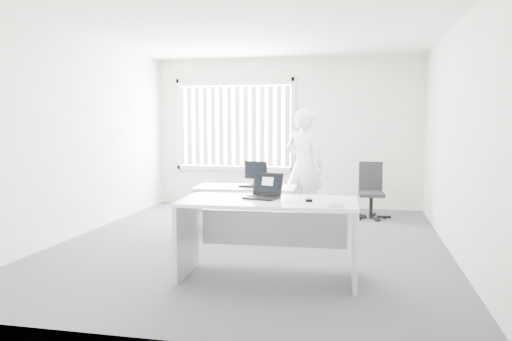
% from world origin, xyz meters
% --- Properties ---
extents(ground, '(6.00, 6.00, 0.00)m').
position_xyz_m(ground, '(0.00, 0.00, 0.00)').
color(ground, '#505158').
rests_on(ground, ground).
extents(wall_back, '(5.00, 0.02, 2.80)m').
position_xyz_m(wall_back, '(0.00, 3.00, 1.40)').
color(wall_back, white).
rests_on(wall_back, ground).
extents(wall_front, '(5.00, 0.02, 2.80)m').
position_xyz_m(wall_front, '(0.00, -3.00, 1.40)').
color(wall_front, white).
rests_on(wall_front, ground).
extents(wall_left, '(0.02, 6.00, 2.80)m').
position_xyz_m(wall_left, '(-2.50, 0.00, 1.40)').
color(wall_left, white).
rests_on(wall_left, ground).
extents(wall_right, '(0.02, 6.00, 2.80)m').
position_xyz_m(wall_right, '(2.50, 0.00, 1.40)').
color(wall_right, white).
rests_on(wall_right, ground).
extents(ceiling, '(5.00, 6.00, 0.02)m').
position_xyz_m(ceiling, '(0.00, 0.00, 2.80)').
color(ceiling, white).
rests_on(ceiling, wall_back).
extents(window, '(2.32, 0.06, 1.76)m').
position_xyz_m(window, '(-1.00, 2.96, 1.55)').
color(window, beige).
rests_on(window, wall_back).
extents(blinds, '(2.20, 0.10, 1.50)m').
position_xyz_m(blinds, '(-1.00, 2.90, 1.52)').
color(blinds, silver).
rests_on(blinds, wall_back).
extents(desk_near, '(1.82, 0.91, 0.82)m').
position_xyz_m(desk_near, '(0.49, -1.39, 0.59)').
color(desk_near, white).
rests_on(desk_near, ground).
extents(desk_far, '(1.50, 0.78, 0.66)m').
position_xyz_m(desk_far, '(-0.25, 0.72, 0.48)').
color(desk_far, white).
rests_on(desk_far, ground).
extents(office_chair, '(0.57, 0.57, 0.94)m').
position_xyz_m(office_chair, '(1.57, 2.12, 0.29)').
color(office_chair, black).
rests_on(office_chair, ground).
extents(person, '(0.78, 0.65, 1.81)m').
position_xyz_m(person, '(0.50, 1.68, 0.91)').
color(person, white).
rests_on(person, ground).
extents(laptop, '(0.40, 0.38, 0.26)m').
position_xyz_m(laptop, '(0.41, -1.33, 0.95)').
color(laptop, black).
rests_on(laptop, desk_near).
extents(paper_sheet, '(0.33, 0.26, 0.00)m').
position_xyz_m(paper_sheet, '(0.81, -1.51, 0.82)').
color(paper_sheet, white).
rests_on(paper_sheet, desk_near).
extents(mouse, '(0.08, 0.12, 0.04)m').
position_xyz_m(mouse, '(0.90, -1.42, 0.84)').
color(mouse, '#A5A5A7').
rests_on(mouse, paper_sheet).
extents(booklet, '(0.16, 0.21, 0.01)m').
position_xyz_m(booklet, '(1.18, -1.61, 0.82)').
color(booklet, silver).
rests_on(booklet, desk_near).
extents(keyboard, '(0.50, 0.24, 0.02)m').
position_xyz_m(keyboard, '(-0.08, 0.63, 0.68)').
color(keyboard, black).
rests_on(keyboard, desk_far).
extents(monitor, '(0.37, 0.18, 0.36)m').
position_xyz_m(monitor, '(-0.14, 0.92, 0.84)').
color(monitor, black).
rests_on(monitor, desk_far).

